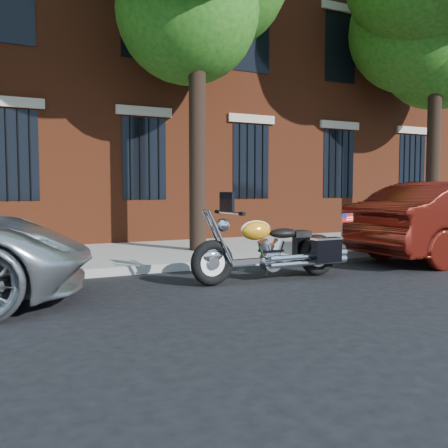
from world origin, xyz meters
name	(u,v)px	position (x,y,z in m)	size (l,w,h in m)	color
ground	(241,281)	(0.00, 0.00, 0.00)	(120.00, 120.00, 0.00)	black
curb	(205,265)	(0.00, 1.38, 0.07)	(40.00, 0.16, 0.15)	gray
sidewalk	(170,253)	(0.00, 3.26, 0.07)	(40.00, 3.60, 0.15)	gray
building	(98,51)	(0.00, 10.06, 6.00)	(26.00, 10.08, 12.00)	maroon
tree_right	(433,13)	(7.42, 2.96, 6.18)	(4.12, 3.92, 8.54)	black
motorcycle	(276,251)	(0.54, -0.16, 0.47)	(2.78, 0.81, 1.40)	black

